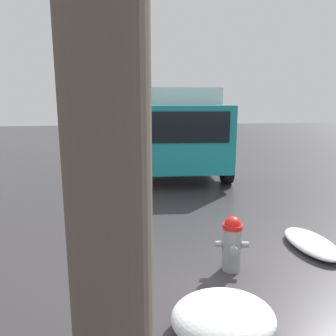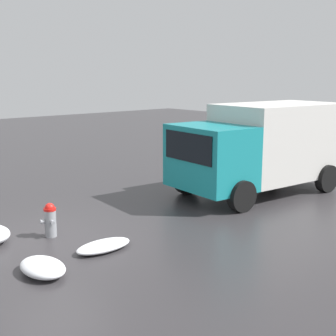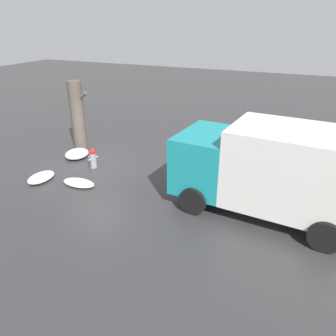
% 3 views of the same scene
% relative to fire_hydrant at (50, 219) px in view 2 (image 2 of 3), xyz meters
% --- Properties ---
extents(ground_plane, '(60.00, 60.00, 0.00)m').
position_rel_fire_hydrant_xyz_m(ground_plane, '(0.00, -0.00, -0.42)').
color(ground_plane, '#333033').
extents(fire_hydrant, '(0.39, 0.48, 0.82)m').
position_rel_fire_hydrant_xyz_m(fire_hydrant, '(0.00, 0.00, 0.00)').
color(fire_hydrant, gray).
rests_on(fire_hydrant, ground_plane).
extents(delivery_truck, '(6.05, 3.18, 2.86)m').
position_rel_fire_hydrant_xyz_m(delivery_truck, '(7.22, -0.60, 1.13)').
color(delivery_truck, teal).
rests_on(delivery_truck, ground_plane).
extents(snow_pile_by_hydrant, '(1.32, 0.65, 0.20)m').
position_rel_fire_hydrant_xyz_m(snow_pile_by_hydrant, '(0.45, -1.57, -0.32)').
color(snow_pile_by_hydrant, white).
rests_on(snow_pile_by_hydrant, ground_plane).
extents(snow_pile_by_tree, '(0.76, 1.19, 0.27)m').
position_rel_fire_hydrant_xyz_m(snow_pile_by_tree, '(-1.12, -1.84, -0.29)').
color(snow_pile_by_tree, white).
rests_on(snow_pile_by_tree, ground_plane).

